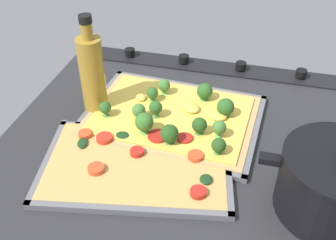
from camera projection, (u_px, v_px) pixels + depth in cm
name	position (u px, v px, depth cm)	size (l,w,h in cm)	color
ground_plane	(187.00, 144.00, 86.54)	(77.35, 68.75, 3.00)	#28282B
stove_control_panel	(212.00, 66.00, 109.10)	(74.25, 7.00, 2.60)	black
baking_tray_front	(172.00, 119.00, 90.39)	(40.07, 31.13, 1.30)	slate
broccoli_pizza	(174.00, 115.00, 88.93)	(37.52, 28.58, 6.01)	tan
baking_tray_back	(137.00, 165.00, 78.53)	(40.13, 30.43, 1.30)	slate
veggie_pizza_back	(138.00, 161.00, 78.40)	(37.33, 27.63, 1.90)	tan
cooking_pot	(336.00, 184.00, 67.05)	(25.95, 19.13, 14.00)	black
oil_bottle	(92.00, 75.00, 87.49)	(5.43, 5.43, 23.33)	olive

